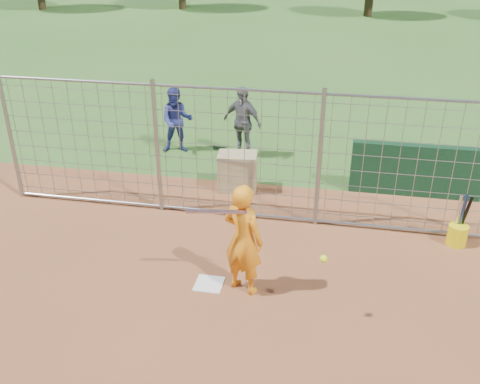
% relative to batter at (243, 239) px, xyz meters
% --- Properties ---
extents(ground, '(100.00, 100.00, 0.00)m').
position_rel_batter_xyz_m(ground, '(-0.54, 0.20, -0.89)').
color(ground, '#2D591E').
rests_on(ground, ground).
extents(home_plate, '(0.43, 0.43, 0.02)m').
position_rel_batter_xyz_m(home_plate, '(-0.54, 0.00, -0.88)').
color(home_plate, silver).
rests_on(home_plate, ground).
extents(dugout_wall, '(2.60, 0.20, 1.10)m').
position_rel_batter_xyz_m(dugout_wall, '(2.86, 3.80, -0.34)').
color(dugout_wall, '#11381E').
rests_on(dugout_wall, ground).
extents(batter, '(0.76, 0.64, 1.78)m').
position_rel_batter_xyz_m(batter, '(0.00, 0.00, 0.00)').
color(batter, orange).
rests_on(batter, ground).
extents(bystander_a, '(0.89, 0.76, 1.60)m').
position_rel_batter_xyz_m(bystander_a, '(-2.59, 5.17, -0.09)').
color(bystander_a, navy).
rests_on(bystander_a, ground).
extents(bystander_b, '(1.10, 0.78, 1.73)m').
position_rel_batter_xyz_m(bystander_b, '(-0.99, 5.17, -0.02)').
color(bystander_b, '#5D5D63').
rests_on(bystander_b, ground).
extents(equipment_bin, '(0.86, 0.64, 0.80)m').
position_rel_batter_xyz_m(equipment_bin, '(-0.75, 3.39, -0.49)').
color(equipment_bin, tan).
rests_on(equipment_bin, ground).
extents(equipment_in_play, '(2.02, 0.47, 0.47)m').
position_rel_batter_xyz_m(equipment_in_play, '(0.02, -0.27, 0.44)').
color(equipment_in_play, silver).
rests_on(equipment_in_play, ground).
extents(bucket_with_bats, '(0.34, 0.37, 0.98)m').
position_rel_batter_xyz_m(bucket_with_bats, '(3.43, 1.96, -0.64)').
color(bucket_with_bats, yellow).
rests_on(bucket_with_bats, ground).
extents(backstop_fence, '(9.08, 0.08, 2.60)m').
position_rel_batter_xyz_m(backstop_fence, '(-0.54, 2.20, 0.37)').
color(backstop_fence, gray).
rests_on(backstop_fence, ground).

